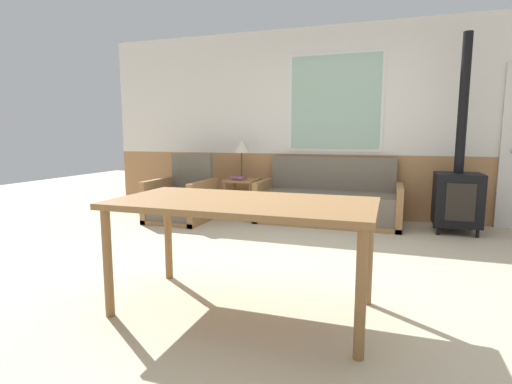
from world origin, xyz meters
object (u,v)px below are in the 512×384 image
side_table (242,187)px  armchair (181,201)px  table_lamp (242,147)px  wood_stove (458,189)px  couch (328,203)px  dining_table (243,212)px

side_table → armchair: bearing=-140.8°
table_lamp → armchair: bearing=-135.6°
table_lamp → wood_stove: size_ratio=0.24×
table_lamp → wood_stove: (2.87, -0.18, -0.47)m
side_table → couch: bearing=-1.6°
couch → side_table: bearing=178.4°
table_lamp → side_table: bearing=-66.9°
side_table → wood_stove: 2.84m
side_table → wood_stove: size_ratio=0.23×
side_table → wood_stove: (2.84, -0.10, 0.10)m
armchair → wood_stove: 3.56m
armchair → dining_table: bearing=-65.5°
side_table → table_lamp: table_lamp is taller
table_lamp → dining_table: table_lamp is taller
side_table → dining_table: 3.21m
table_lamp → couch: bearing=-5.1°
couch → table_lamp: table_lamp is taller
armchair → dining_table: size_ratio=0.53×
couch → table_lamp: (-1.30, 0.12, 0.74)m
dining_table → table_lamp: bearing=110.9°
couch → armchair: armchair is taller
wood_stove → armchair: bearing=-172.6°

